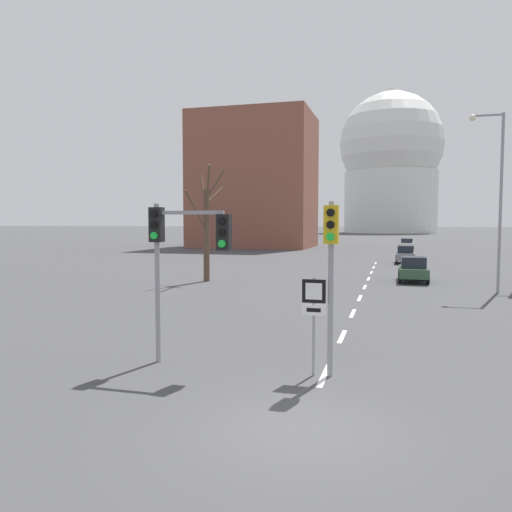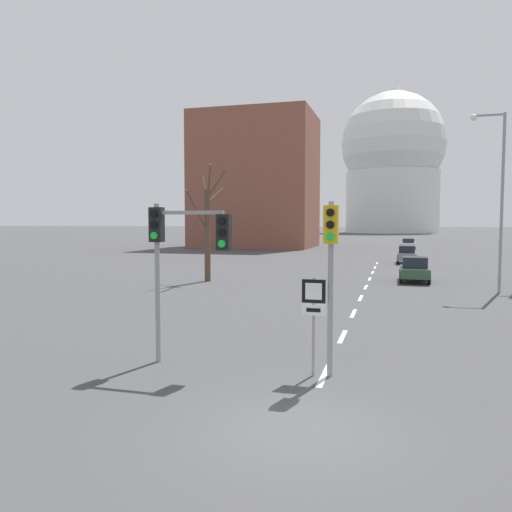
% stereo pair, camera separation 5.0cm
% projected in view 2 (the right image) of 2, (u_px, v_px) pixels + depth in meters
% --- Properties ---
extents(ground_plane, '(800.00, 800.00, 0.00)m').
position_uv_depth(ground_plane, '(299.00, 430.00, 9.43)').
color(ground_plane, '#424244').
extents(lane_stripe_0, '(0.16, 2.00, 0.01)m').
position_uv_depth(lane_stripe_0, '(324.00, 375.00, 12.80)').
color(lane_stripe_0, silver).
rests_on(lane_stripe_0, ground_plane).
extents(lane_stripe_1, '(0.16, 2.00, 0.01)m').
position_uv_depth(lane_stripe_1, '(343.00, 336.00, 17.12)').
color(lane_stripe_1, silver).
rests_on(lane_stripe_1, ground_plane).
extents(lane_stripe_2, '(0.16, 2.00, 0.01)m').
position_uv_depth(lane_stripe_2, '(353.00, 313.00, 21.44)').
color(lane_stripe_2, silver).
rests_on(lane_stripe_2, ground_plane).
extents(lane_stripe_3, '(0.16, 2.00, 0.01)m').
position_uv_depth(lane_stripe_3, '(361.00, 298.00, 25.76)').
color(lane_stripe_3, silver).
rests_on(lane_stripe_3, ground_plane).
extents(lane_stripe_4, '(0.16, 2.00, 0.01)m').
position_uv_depth(lane_stripe_4, '(366.00, 287.00, 30.08)').
color(lane_stripe_4, silver).
rests_on(lane_stripe_4, ground_plane).
extents(lane_stripe_5, '(0.16, 2.00, 0.01)m').
position_uv_depth(lane_stripe_5, '(370.00, 279.00, 34.41)').
color(lane_stripe_5, silver).
rests_on(lane_stripe_5, ground_plane).
extents(lane_stripe_6, '(0.16, 2.00, 0.01)m').
position_uv_depth(lane_stripe_6, '(373.00, 272.00, 38.73)').
color(lane_stripe_6, silver).
rests_on(lane_stripe_6, ground_plane).
extents(lane_stripe_7, '(0.16, 2.00, 0.01)m').
position_uv_depth(lane_stripe_7, '(375.00, 267.00, 43.05)').
color(lane_stripe_7, silver).
rests_on(lane_stripe_7, ground_plane).
extents(lane_stripe_8, '(0.16, 2.00, 0.01)m').
position_uv_depth(lane_stripe_8, '(377.00, 263.00, 47.37)').
color(lane_stripe_8, silver).
rests_on(lane_stripe_8, ground_plane).
extents(traffic_signal_centre_tall, '(0.36, 0.34, 4.45)m').
position_uv_depth(traffic_signal_centre_tall, '(331.00, 254.00, 12.52)').
color(traffic_signal_centre_tall, gray).
rests_on(traffic_signal_centre_tall, ground_plane).
extents(traffic_signal_near_left, '(2.33, 0.34, 4.44)m').
position_uv_depth(traffic_signal_near_left, '(180.00, 243.00, 13.63)').
color(traffic_signal_near_left, gray).
rests_on(traffic_signal_near_left, ground_plane).
extents(route_sign_post, '(0.60, 0.08, 2.53)m').
position_uv_depth(route_sign_post, '(314.00, 309.00, 12.64)').
color(route_sign_post, gray).
rests_on(route_sign_post, ground_plane).
extents(street_lamp_right, '(1.82, 0.36, 9.84)m').
position_uv_depth(street_lamp_right, '(497.00, 187.00, 27.28)').
color(street_lamp_right, gray).
rests_on(street_lamp_right, ground_plane).
extents(sedan_near_left, '(1.88, 3.92, 1.67)m').
position_uv_depth(sedan_near_left, '(414.00, 269.00, 32.64)').
color(sedan_near_left, '#2D4C33').
rests_on(sedan_near_left, ground_plane).
extents(sedan_near_right, '(1.95, 4.27, 1.52)m').
position_uv_depth(sedan_near_right, '(408.00, 244.00, 72.43)').
color(sedan_near_right, silver).
rests_on(sedan_near_right, ground_plane).
extents(sedan_mid_centre, '(1.74, 3.98, 1.70)m').
position_uv_depth(sedan_mid_centre, '(407.00, 254.00, 47.07)').
color(sedan_mid_centre, slate).
rests_on(sedan_mid_centre, ground_plane).
extents(bare_tree_left_near, '(1.99, 3.59, 7.56)m').
position_uv_depth(bare_tree_left_near, '(207.00, 227.00, 32.85)').
color(bare_tree_left_near, brown).
rests_on(bare_tree_left_near, ground_plane).
extents(capitol_dome, '(36.50, 36.50, 51.56)m').
position_uv_depth(capitol_dome, '(393.00, 163.00, 179.16)').
color(capitol_dome, silver).
rests_on(capitol_dome, ground_plane).
extents(apartment_block_left, '(18.00, 14.00, 20.48)m').
position_uv_depth(apartment_block_left, '(256.00, 181.00, 77.83)').
color(apartment_block_left, brown).
rests_on(apartment_block_left, ground_plane).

